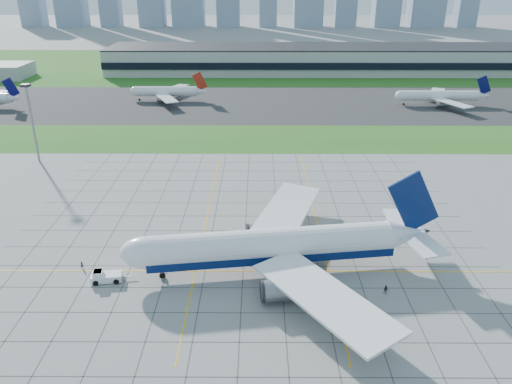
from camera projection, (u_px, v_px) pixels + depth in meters
ground at (243, 266)px, 106.56m from camera, size 1400.00×1400.00×0.00m
grass_median at (250, 138)px, 188.95m from camera, size 700.00×35.00×0.04m
asphalt_taxiway at (252, 104)px, 239.30m from camera, size 700.00×75.00×0.04m
grass_far at (254, 65)px, 340.01m from camera, size 700.00×145.00×0.04m
apron_markings at (246, 241)px, 116.71m from camera, size 120.00×130.00×0.03m
terminal at (317, 59)px, 313.65m from camera, size 260.00×43.00×15.80m
light_mast at (31, 113)px, 159.89m from camera, size 2.50×2.50×25.60m
airliner at (273, 246)px, 103.00m from camera, size 66.34×66.79×20.94m
pushback_tug at (105, 276)px, 100.99m from camera, size 9.02×3.82×2.48m
crew_near at (82, 265)px, 105.47m from camera, size 0.70×0.65×1.60m
crew_far at (386, 290)px, 97.07m from camera, size 1.07×0.95×1.82m
distant_jet_1 at (167, 91)px, 243.68m from camera, size 35.59×42.66×14.08m
distant_jet_2 at (440, 96)px, 235.01m from camera, size 42.24×42.66×14.08m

